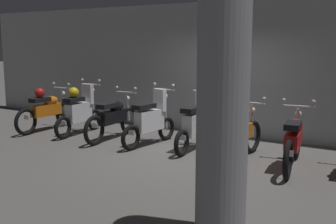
{
  "coord_description": "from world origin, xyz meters",
  "views": [
    {
      "loc": [
        3.64,
        -6.65,
        2.13
      ],
      "look_at": [
        -0.57,
        0.36,
        0.75
      ],
      "focal_mm": 43.1,
      "sensor_mm": 36.0,
      "label": 1
    }
  ],
  "objects_px": {
    "motorbike_slot_2": "(113,118)",
    "support_pillar": "(223,99)",
    "motorbike_slot_0": "(47,109)",
    "motorbike_slot_3": "(151,120)",
    "motorbike_slot_4": "(196,124)",
    "motorbike_slot_5": "(238,134)",
    "motorbike_slot_6": "(293,140)",
    "motorbike_slot_1": "(80,111)"
  },
  "relations": [
    {
      "from": "motorbike_slot_2",
      "to": "support_pillar",
      "type": "height_order",
      "value": "support_pillar"
    },
    {
      "from": "motorbike_slot_0",
      "to": "motorbike_slot_1",
      "type": "xyz_separation_m",
      "value": [
        1.01,
        0.1,
        0.04
      ]
    },
    {
      "from": "motorbike_slot_1",
      "to": "support_pillar",
      "type": "distance_m",
      "value": 5.96
    },
    {
      "from": "motorbike_slot_0",
      "to": "motorbike_slot_2",
      "type": "height_order",
      "value": "same"
    },
    {
      "from": "motorbike_slot_0",
      "to": "motorbike_slot_3",
      "type": "relative_size",
      "value": 1.16
    },
    {
      "from": "motorbike_slot_4",
      "to": "motorbike_slot_6",
      "type": "relative_size",
      "value": 0.86
    },
    {
      "from": "motorbike_slot_0",
      "to": "motorbike_slot_5",
      "type": "bearing_deg",
      "value": -0.3
    },
    {
      "from": "motorbike_slot_2",
      "to": "motorbike_slot_6",
      "type": "relative_size",
      "value": 1.0
    },
    {
      "from": "motorbike_slot_3",
      "to": "motorbike_slot_1",
      "type": "bearing_deg",
      "value": -179.97
    },
    {
      "from": "motorbike_slot_1",
      "to": "motorbike_slot_6",
      "type": "xyz_separation_m",
      "value": [
        5.05,
        -0.1,
        -0.08
      ]
    },
    {
      "from": "motorbike_slot_0",
      "to": "motorbike_slot_5",
      "type": "distance_m",
      "value": 5.05
    },
    {
      "from": "motorbike_slot_3",
      "to": "motorbike_slot_6",
      "type": "relative_size",
      "value": 0.86
    },
    {
      "from": "motorbike_slot_4",
      "to": "support_pillar",
      "type": "height_order",
      "value": "support_pillar"
    },
    {
      "from": "motorbike_slot_4",
      "to": "motorbike_slot_3",
      "type": "bearing_deg",
      "value": -171.86
    },
    {
      "from": "motorbike_slot_0",
      "to": "motorbike_slot_6",
      "type": "bearing_deg",
      "value": -0.02
    },
    {
      "from": "support_pillar",
      "to": "motorbike_slot_4",
      "type": "bearing_deg",
      "value": 121.19
    },
    {
      "from": "motorbike_slot_0",
      "to": "motorbike_slot_3",
      "type": "height_order",
      "value": "motorbike_slot_3"
    },
    {
      "from": "support_pillar",
      "to": "motorbike_slot_2",
      "type": "bearing_deg",
      "value": 142.09
    },
    {
      "from": "motorbike_slot_5",
      "to": "motorbike_slot_6",
      "type": "bearing_deg",
      "value": 1.38
    },
    {
      "from": "motorbike_slot_4",
      "to": "support_pillar",
      "type": "distance_m",
      "value": 3.93
    },
    {
      "from": "motorbike_slot_0",
      "to": "motorbike_slot_3",
      "type": "bearing_deg",
      "value": 1.95
    },
    {
      "from": "motorbike_slot_1",
      "to": "support_pillar",
      "type": "relative_size",
      "value": 0.54
    },
    {
      "from": "motorbike_slot_1",
      "to": "motorbike_slot_4",
      "type": "bearing_deg",
      "value": 2.74
    },
    {
      "from": "motorbike_slot_5",
      "to": "motorbike_slot_3",
      "type": "bearing_deg",
      "value": 176.31
    },
    {
      "from": "motorbike_slot_6",
      "to": "motorbike_slot_1",
      "type": "bearing_deg",
      "value": 178.81
    },
    {
      "from": "motorbike_slot_3",
      "to": "support_pillar",
      "type": "xyz_separation_m",
      "value": [
        2.97,
        -3.1,
        1.03
      ]
    },
    {
      "from": "motorbike_slot_3",
      "to": "motorbike_slot_4",
      "type": "bearing_deg",
      "value": 8.14
    },
    {
      "from": "motorbike_slot_6",
      "to": "motorbike_slot_5",
      "type": "bearing_deg",
      "value": -178.62
    },
    {
      "from": "motorbike_slot_0",
      "to": "motorbike_slot_4",
      "type": "bearing_deg",
      "value": 3.5
    },
    {
      "from": "motorbike_slot_2",
      "to": "motorbike_slot_3",
      "type": "xyz_separation_m",
      "value": [
        1.02,
        -0.0,
        0.04
      ]
    },
    {
      "from": "motorbike_slot_1",
      "to": "motorbike_slot_4",
      "type": "distance_m",
      "value": 3.03
    },
    {
      "from": "motorbike_slot_0",
      "to": "support_pillar",
      "type": "xyz_separation_m",
      "value": [
        6.0,
        -2.99,
        1.03
      ]
    },
    {
      "from": "motorbike_slot_4",
      "to": "motorbike_slot_5",
      "type": "distance_m",
      "value": 1.05
    },
    {
      "from": "motorbike_slot_0",
      "to": "motorbike_slot_4",
      "type": "xyz_separation_m",
      "value": [
        4.04,
        0.25,
        -0.0
      ]
    },
    {
      "from": "motorbike_slot_5",
      "to": "support_pillar",
      "type": "relative_size",
      "value": 0.63
    },
    {
      "from": "motorbike_slot_2",
      "to": "motorbike_slot_4",
      "type": "xyz_separation_m",
      "value": [
        2.02,
        0.14,
        0.03
      ]
    },
    {
      "from": "motorbike_slot_4",
      "to": "motorbike_slot_1",
      "type": "bearing_deg",
      "value": -177.26
    },
    {
      "from": "motorbike_slot_4",
      "to": "motorbike_slot_6",
      "type": "distance_m",
      "value": 2.03
    },
    {
      "from": "motorbike_slot_6",
      "to": "motorbike_slot_0",
      "type": "bearing_deg",
      "value": 179.98
    },
    {
      "from": "motorbike_slot_2",
      "to": "motorbike_slot_3",
      "type": "bearing_deg",
      "value": -0.18
    },
    {
      "from": "motorbike_slot_1",
      "to": "support_pillar",
      "type": "height_order",
      "value": "support_pillar"
    },
    {
      "from": "motorbike_slot_5",
      "to": "motorbike_slot_6",
      "type": "relative_size",
      "value": 1.0
    }
  ]
}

